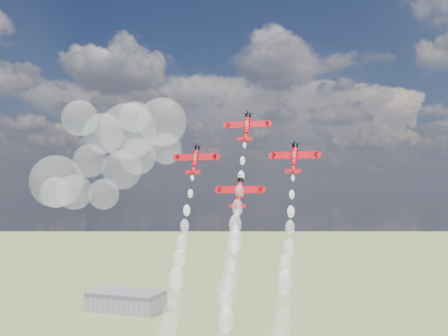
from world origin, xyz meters
TOP-DOWN VIEW (x-y plane):
  - hangar at (-120.00, 180.00)m, footprint 50.00×28.00m
  - plane_lead at (18.01, 5.14)m, footprint 13.24×6.06m
  - plane_left at (2.79, 1.18)m, footprint 13.24×6.06m
  - plane_right at (33.23, 1.18)m, footprint 13.24×6.06m
  - plane_slot at (18.01, -2.79)m, footprint 13.24×6.06m
  - smoke_trail_lead at (17.88, -10.28)m, footprint 6.00×19.53m
  - smoke_trail_left at (2.69, -14.58)m, footprint 5.34×20.07m
  - smoke_trail_right at (33.08, -14.22)m, footprint 5.60×19.49m
  - drifted_smoke_cloud at (-43.51, 26.92)m, footprint 67.42×34.85m

SIDE VIEW (x-z plane):
  - hangar at x=-120.00m, z-range 0.00..13.00m
  - smoke_trail_right at x=33.08m, z-range 33.29..78.15m
  - smoke_trail_left at x=2.69m, z-range 33.28..78.20m
  - smoke_trail_lead at x=17.88m, z-range 43.38..87.96m
  - plane_slot at x=18.01m, z-range 80.24..89.25m
  - plane_left at x=2.79m, z-range 90.13..99.15m
  - plane_right at x=33.23m, z-range 90.13..99.15m
  - drifted_smoke_cloud at x=-43.51m, z-range 78.46..119.96m
  - plane_lead at x=18.01m, z-range 100.02..109.04m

